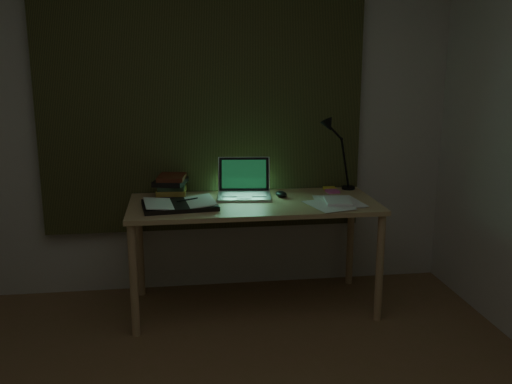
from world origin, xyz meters
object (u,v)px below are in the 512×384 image
Objects in this scene: desk at (254,255)px; book_stack at (172,186)px; laptop at (244,179)px; desk_lamp at (350,154)px; loose_papers at (329,201)px; open_textbook at (180,204)px.

desk is 6.93× the size of book_stack.
laptop is at bearing -11.51° from book_stack.
book_stack is 0.46× the size of desk_lamp.
laptop is at bearing 159.70° from loose_papers.
desk_lamp is at bearing 56.41° from loose_papers.
book_stack is (-0.52, 0.21, 0.44)m from desk.
desk_lamp is at bearing 18.24° from laptop.
open_textbook is at bearing -171.62° from desk.
loose_papers is at bearing -16.22° from book_stack.
book_stack is at bearing 163.78° from loose_papers.
desk_lamp reaches higher than book_stack.
laptop reaches higher than open_textbook.
open_textbook is (-0.43, -0.19, -0.11)m from laptop.
desk_lamp is (1.19, 0.35, 0.23)m from open_textbook.
desk_lamp reaches higher than open_textbook.
desk is at bearing 170.77° from loose_papers.
laptop is 1.72× the size of book_stack.
desk_lamp is at bearing 3.02° from book_stack.
laptop is 0.79m from desk_lamp.
loose_papers is (0.95, -0.01, -0.01)m from open_textbook.
laptop reaches higher than desk.
desk is at bearing -22.24° from book_stack.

